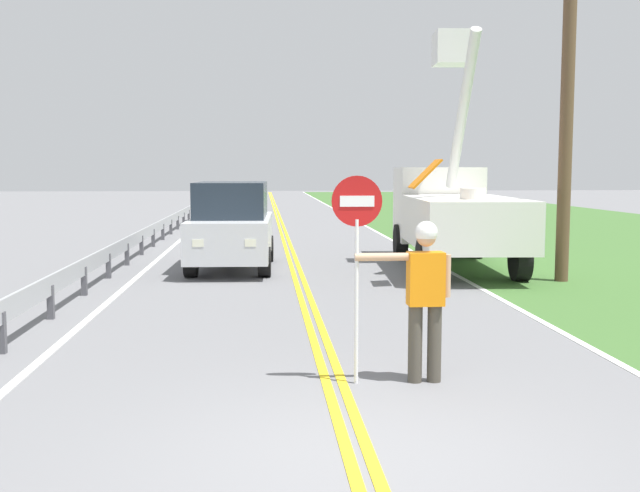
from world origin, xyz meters
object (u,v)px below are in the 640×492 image
at_px(stop_sign_paddle, 357,232).
at_px(utility_bucket_truck, 451,209).
at_px(flagger_worker, 425,291).
at_px(utility_pole_near, 567,94).
at_px(oncoming_suv_nearest, 232,225).

height_order(stop_sign_paddle, utility_bucket_truck, utility_bucket_truck).
bearing_deg(flagger_worker, utility_pole_near, 58.01).
bearing_deg(utility_bucket_truck, oncoming_suv_nearest, -179.04).
bearing_deg(stop_sign_paddle, flagger_worker, 0.50).
relative_size(utility_bucket_truck, utility_pole_near, 0.91).
xyz_separation_m(oncoming_suv_nearest, utility_pole_near, (7.16, -2.60, 2.91)).
relative_size(flagger_worker, oncoming_suv_nearest, 0.39).
bearing_deg(oncoming_suv_nearest, stop_sign_paddle, -79.97).
relative_size(flagger_worker, stop_sign_paddle, 0.78).
xyz_separation_m(utility_bucket_truck, oncoming_suv_nearest, (-5.40, -0.09, -0.36)).
distance_m(utility_bucket_truck, oncoming_suv_nearest, 5.41).
bearing_deg(flagger_worker, stop_sign_paddle, -179.50).
relative_size(stop_sign_paddle, oncoming_suv_nearest, 0.50).
bearing_deg(stop_sign_paddle, oncoming_suv_nearest, 100.03).
relative_size(utility_bucket_truck, oncoming_suv_nearest, 1.49).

